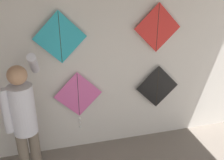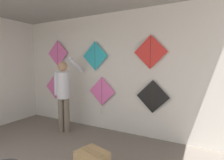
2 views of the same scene
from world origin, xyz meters
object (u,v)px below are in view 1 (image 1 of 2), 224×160
object	(u,v)px
kite_2	(157,87)
kite_1	(78,97)
shopkeeper	(24,118)
kite_5	(158,28)
kite_4	(60,38)

from	to	relation	value
kite_2	kite_1	bearing A→B (deg)	-179.97
shopkeeper	kite_1	xyz separation A→B (m)	(0.71, 0.55, -0.08)
kite_1	kite_5	distance (m)	1.51
shopkeeper	kite_2	world-z (taller)	shopkeeper
kite_4	shopkeeper	bearing A→B (deg)	-133.23
kite_1	kite_4	bearing A→B (deg)	179.81
kite_2	kite_5	distance (m)	0.94
kite_1	kite_2	bearing A→B (deg)	0.03
kite_4	kite_5	size ratio (longest dim) A/B	1.00
shopkeeper	kite_1	world-z (taller)	shopkeeper
kite_2	kite_4	size ratio (longest dim) A/B	1.00
kite_2	kite_5	world-z (taller)	kite_5
kite_2	kite_4	xyz separation A→B (m)	(-1.44, 0.00, 0.88)
kite_2	kite_5	bearing A→B (deg)	180.00
kite_4	kite_1	bearing A→B (deg)	-0.19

